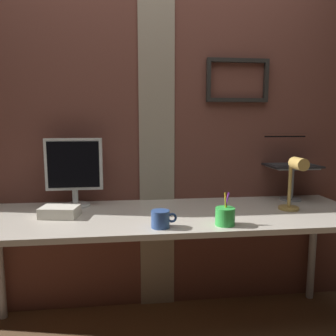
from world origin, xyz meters
The scene contains 9 objects.
brick_wall_back centered at (0.00, 0.44, 1.18)m, with size 3.73×0.15×2.35m.
desk centered at (0.09, 0.03, 0.69)m, with size 2.26×0.70×0.75m.
monitor centered at (-0.48, 0.26, 0.99)m, with size 0.35×0.18×0.42m.
laptop_stand centered at (0.94, 0.26, 0.91)m, with size 0.28×0.22×0.23m.
laptop centered at (0.94, 0.33, 1.04)m, with size 0.33×0.28×0.22m.
desk_lamp centered at (0.81, -0.02, 0.95)m, with size 0.12×0.20×0.32m.
pen_cup centered at (0.34, -0.22, 0.80)m, with size 0.10×0.10×0.17m.
coffee_mug centered at (0.01, -0.22, 0.80)m, with size 0.13×0.09×0.09m.
paper_clutter_stack centered at (-0.53, 0.03, 0.78)m, with size 0.20×0.14×0.06m, color silver.
Camera 1 is at (-0.13, -1.78, 1.27)m, focal length 34.89 mm.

